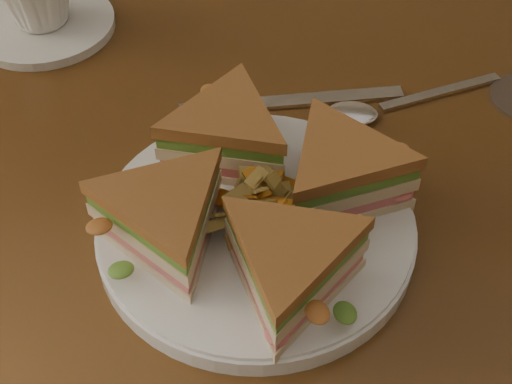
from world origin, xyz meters
TOP-DOWN VIEW (x-y plane):
  - table at (0.00, 0.00)m, footprint 1.20×0.80m
  - plate at (-0.03, -0.04)m, footprint 0.25×0.25m
  - sandwich_wedges at (-0.03, -0.04)m, footprint 0.29×0.29m
  - crisps_mound at (-0.03, -0.04)m, footprint 0.09×0.09m
  - spoon at (0.07, 0.12)m, footprint 0.17×0.09m
  - knife at (-0.02, 0.12)m, footprint 0.21×0.06m
  - saucer at (-0.28, 0.22)m, footprint 0.15×0.15m

SIDE VIEW (x-z plane):
  - table at x=0.00m, z-range 0.28..1.03m
  - knife at x=-0.02m, z-range 0.75..0.75m
  - spoon at x=0.07m, z-range 0.75..0.76m
  - saucer at x=-0.28m, z-range 0.75..0.76m
  - plate at x=-0.03m, z-range 0.75..0.77m
  - crisps_mound at x=-0.03m, z-range 0.77..0.82m
  - sandwich_wedges at x=-0.03m, z-range 0.77..0.82m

